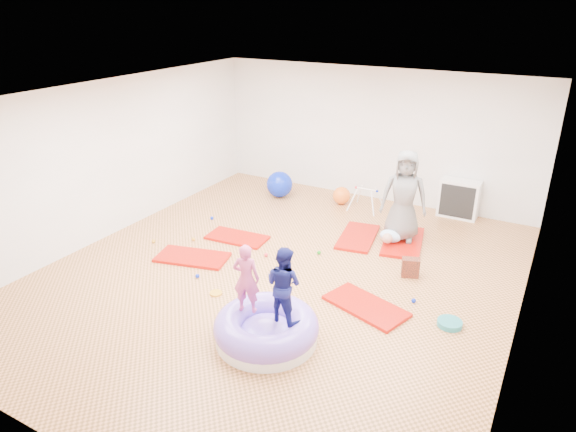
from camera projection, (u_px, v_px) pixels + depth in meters
The scene contains 19 objects.
room at pixel (278, 192), 7.66m from camera, with size 7.01×8.01×2.81m.
gym_mat_front_left at pixel (192, 257), 8.68m from camera, with size 1.20×0.60×0.05m, color red.
gym_mat_mid_left at pixel (237, 237), 9.41m from camera, with size 1.10×0.55×0.05m, color red.
gym_mat_center_back at pixel (358, 237), 9.43m from camera, with size 1.20×0.60×0.05m, color red.
gym_mat_right at pixel (366, 306), 7.31m from camera, with size 1.18×0.59×0.05m, color red.
gym_mat_rear_right at pixel (403, 241), 9.24m from camera, with size 1.32×0.66×0.06m, color red.
inflatable_cushion at pixel (266, 329), 6.56m from camera, with size 1.35×1.35×0.43m.
child_pink at pixel (246, 275), 6.44m from camera, with size 0.34×0.23×0.95m, color #CC4981.
child_navy at pixel (284, 281), 6.25m from camera, with size 0.49×0.38×1.00m, color navy.
adult_caregiver at pixel (404, 196), 8.98m from camera, with size 0.80×0.52×1.64m, color slate.
infant at pixel (390, 236), 9.10m from camera, with size 0.39×0.40×0.23m.
ball_pit_balls at pixel (250, 252), 8.83m from camera, with size 4.74×2.05×0.07m.
exercise_ball_blue at pixel (280, 184), 11.31m from camera, with size 0.57×0.57×0.57m, color #0A23C9.
exercise_ball_orange at pixel (342, 196), 10.95m from camera, with size 0.37×0.37×0.37m, color orange.
infant_play_gym at pixel (366, 196), 10.57m from camera, with size 0.62×0.59×0.47m.
cube_shelf at pixel (459, 199), 10.23m from camera, with size 0.76×0.38×0.76m.
balance_disc at pixel (450, 323), 6.90m from camera, with size 0.33×0.33×0.07m, color teal.
backpack at pixel (410, 268), 8.08m from camera, with size 0.27×0.17×0.31m, color maroon.
yellow_toy at pixel (216, 293), 7.65m from camera, with size 0.19×0.19×0.03m, color gold.
Camera 1 is at (3.62, -6.21, 4.06)m, focal length 32.00 mm.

